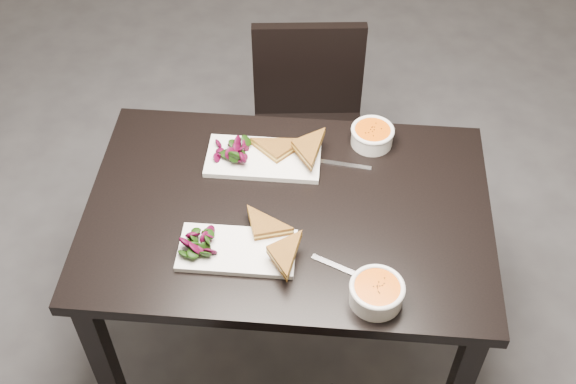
% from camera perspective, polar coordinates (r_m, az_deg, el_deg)
% --- Properties ---
extents(ground, '(5.00, 5.00, 0.00)m').
position_cam_1_polar(ground, '(2.96, -3.32, -5.18)').
color(ground, '#47474C').
rests_on(ground, ground).
extents(table, '(1.20, 0.80, 0.75)m').
position_cam_1_polar(table, '(2.20, -0.00, -2.97)').
color(table, black).
rests_on(table, ground).
extents(chair_far, '(0.46, 0.46, 0.85)m').
position_cam_1_polar(chair_far, '(2.79, 1.64, 5.55)').
color(chair_far, black).
rests_on(chair_far, ground).
extents(plate_near, '(0.33, 0.16, 0.02)m').
position_cam_1_polar(plate_near, '(2.02, -4.06, -4.64)').
color(plate_near, white).
rests_on(plate_near, table).
extents(sandwich_near, '(0.19, 0.17, 0.05)m').
position_cam_1_polar(sandwich_near, '(1.99, -2.20, -3.82)').
color(sandwich_near, '#92621E').
rests_on(sandwich_near, plate_near).
extents(salad_near, '(0.10, 0.09, 0.05)m').
position_cam_1_polar(salad_near, '(2.01, -6.93, -3.89)').
color(salad_near, black).
rests_on(salad_near, plate_near).
extents(soup_bowl_near, '(0.15, 0.15, 0.07)m').
position_cam_1_polar(soup_bowl_near, '(1.91, 7.05, -7.89)').
color(soup_bowl_near, white).
rests_on(soup_bowl_near, table).
extents(cutlery_near, '(0.17, 0.09, 0.00)m').
position_cam_1_polar(cutlery_near, '(1.99, 4.26, -6.06)').
color(cutlery_near, silver).
rests_on(cutlery_near, table).
extents(plate_far, '(0.36, 0.18, 0.02)m').
position_cam_1_polar(plate_far, '(2.25, -1.96, 2.67)').
color(plate_far, white).
rests_on(plate_far, table).
extents(sandwich_far, '(0.22, 0.22, 0.06)m').
position_cam_1_polar(sandwich_far, '(2.21, -0.36, 2.99)').
color(sandwich_far, '#92621E').
rests_on(sandwich_far, plate_far).
extents(salad_far, '(0.11, 0.10, 0.05)m').
position_cam_1_polar(salad_far, '(2.24, -4.53, 3.42)').
color(salad_far, black).
rests_on(salad_far, plate_far).
extents(soup_bowl_far, '(0.14, 0.14, 0.06)m').
position_cam_1_polar(soup_bowl_far, '(2.31, 6.70, 4.53)').
color(soup_bowl_far, white).
rests_on(soup_bowl_far, table).
extents(cutlery_far, '(0.18, 0.04, 0.00)m').
position_cam_1_polar(cutlery_far, '(2.25, 4.37, 2.20)').
color(cutlery_far, silver).
rests_on(cutlery_far, table).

